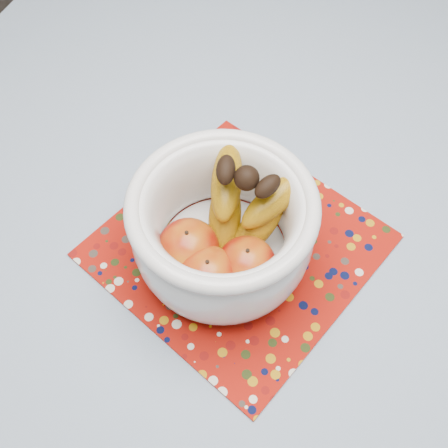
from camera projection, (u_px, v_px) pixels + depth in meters
name	position (u px, v px, depth m)	size (l,w,h in m)	color
table	(272.00, 221.00, 0.89)	(1.20, 1.20, 0.75)	brown
tablecloth	(276.00, 192.00, 0.82)	(1.32, 1.32, 0.01)	slate
placemat	(238.00, 245.00, 0.76)	(0.35, 0.35, 0.00)	#911007
fruit_bowl	(228.00, 227.00, 0.68)	(0.24, 0.24, 0.18)	silver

